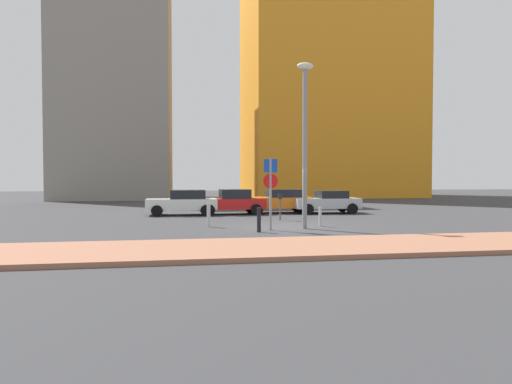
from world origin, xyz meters
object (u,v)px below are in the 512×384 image
at_px(parking_meter, 280,203).
at_px(parked_car_silver, 327,202).
at_px(traffic_bollard_near, 259,220).
at_px(traffic_bollard_far, 209,215).
at_px(parked_car_orange, 279,200).
at_px(parking_sign_post, 271,185).
at_px(street_lamp, 305,131).
at_px(traffic_bollard_mid, 320,217).
at_px(parked_car_red, 232,202).
at_px(parked_car_white, 183,202).

bearing_deg(parking_meter, parked_car_silver, 45.91).
xyz_separation_m(traffic_bollard_near, traffic_bollard_far, (-1.86, 2.20, 0.04)).
distance_m(parked_car_orange, parking_meter, 4.79).
xyz_separation_m(parked_car_orange, parked_car_silver, (2.85, -0.73, -0.05)).
distance_m(parked_car_orange, traffic_bollard_far, 8.66).
relative_size(parked_car_silver, parking_sign_post, 1.36).
height_order(street_lamp, traffic_bollard_near, street_lamp).
xyz_separation_m(parking_sign_post, traffic_bollard_mid, (2.47, 1.08, -1.43)).
relative_size(parked_car_red, parking_sign_post, 1.39).
height_order(parking_sign_post, traffic_bollard_mid, parking_sign_post).
height_order(parked_car_white, traffic_bollard_mid, parked_car_white).
bearing_deg(parking_meter, traffic_bollard_mid, -69.92).
distance_m(parked_car_red, traffic_bollard_mid, 7.91).
bearing_deg(parked_car_red, parked_car_silver, -1.77).
bearing_deg(street_lamp, traffic_bollard_far, 161.34).
xyz_separation_m(parked_car_red, traffic_bollard_far, (-1.74, -6.68, -0.23)).
bearing_deg(parked_car_silver, parked_car_orange, 165.59).
bearing_deg(traffic_bollard_far, parked_car_white, 99.65).
distance_m(traffic_bollard_near, traffic_bollard_mid, 3.46).
bearing_deg(parked_car_white, traffic_bollard_near, -71.25).
height_order(parked_car_silver, traffic_bollard_near, parked_car_silver).
bearing_deg(parked_car_white, parking_sign_post, -66.60).
bearing_deg(parked_car_red, traffic_bollard_far, -104.57).
relative_size(parked_car_white, parking_sign_post, 1.37).
xyz_separation_m(parking_meter, street_lamp, (0.20, -3.88, 3.23)).
distance_m(parked_car_orange, parked_car_silver, 2.95).
height_order(parked_car_red, parking_sign_post, parking_sign_post).
bearing_deg(traffic_bollard_near, street_lamp, 22.20).
bearing_deg(parked_car_silver, traffic_bollard_near, -123.44).
height_order(parked_car_silver, traffic_bollard_mid, parked_car_silver).
height_order(traffic_bollard_near, traffic_bollard_mid, traffic_bollard_near).
bearing_deg(traffic_bollard_far, parked_car_orange, 56.66).
relative_size(street_lamp, traffic_bollard_far, 6.61).
bearing_deg(traffic_bollard_near, traffic_bollard_mid, 28.33).
relative_size(parking_sign_post, traffic_bollard_mid, 3.44).
xyz_separation_m(parked_car_silver, traffic_bollard_far, (-7.61, -6.50, -0.19)).
distance_m(parked_car_orange, traffic_bollard_mid, 7.80).
xyz_separation_m(parking_sign_post, street_lamp, (1.53, 0.30, 2.25)).
bearing_deg(street_lamp, parking_meter, 92.94).
distance_m(traffic_bollard_mid, traffic_bollard_far, 4.94).
bearing_deg(parked_car_white, parked_car_red, 1.82).
height_order(parked_car_orange, traffic_bollard_far, parked_car_orange).
bearing_deg(parked_car_red, traffic_bollard_mid, -66.34).
xyz_separation_m(parked_car_silver, traffic_bollard_mid, (-2.70, -7.06, -0.29)).
bearing_deg(traffic_bollard_far, street_lamp, -18.66).
bearing_deg(traffic_bollard_mid, parked_car_white, 130.13).
bearing_deg(parking_meter, street_lamp, -87.06).
bearing_deg(traffic_bollard_mid, parked_car_silver, 69.06).
bearing_deg(traffic_bollard_mid, traffic_bollard_near, -151.67).
height_order(parked_car_orange, traffic_bollard_mid, parked_car_orange).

